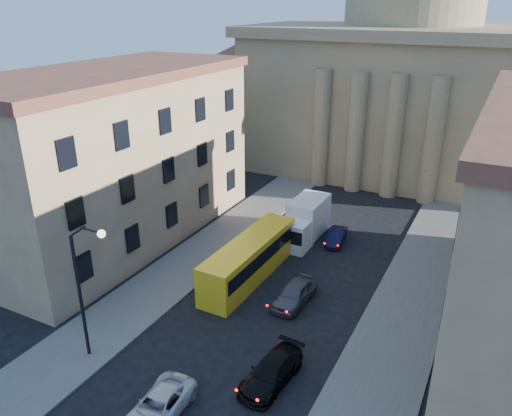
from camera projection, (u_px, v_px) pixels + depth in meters
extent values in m
cube|color=#55534E|center=(174.00, 275.00, 38.60)|extent=(5.00, 60.00, 0.15)
cube|color=#55534E|center=(395.00, 338.00, 31.41)|extent=(5.00, 60.00, 0.15)
cube|color=#7F6C4E|center=(403.00, 100.00, 63.10)|extent=(34.00, 26.00, 16.00)
cube|color=#7F6C4E|center=(411.00, 30.00, 59.86)|extent=(35.50, 27.50, 1.20)
cube|color=#7F6C4E|center=(249.00, 108.00, 71.30)|extent=(13.00, 13.00, 11.00)
cone|color=brown|center=(249.00, 53.00, 68.41)|extent=(26.02, 26.02, 4.00)
cylinder|color=#7F6C4E|center=(321.00, 129.00, 55.39)|extent=(1.80, 1.80, 13.00)
cylinder|color=#7F6C4E|center=(356.00, 133.00, 53.70)|extent=(1.80, 1.80, 13.00)
cylinder|color=#7F6C4E|center=(393.00, 137.00, 52.01)|extent=(1.80, 1.80, 13.00)
cylinder|color=#7F6C4E|center=(433.00, 142.00, 50.32)|extent=(1.80, 1.80, 13.00)
cube|color=tan|center=(116.00, 161.00, 42.80)|extent=(11.00, 26.00, 14.00)
cube|color=brown|center=(106.00, 73.00, 39.98)|extent=(11.60, 26.60, 0.80)
cylinder|color=black|center=(81.00, 298.00, 28.46)|extent=(0.20, 0.20, 8.00)
cylinder|color=black|center=(77.00, 232.00, 26.55)|extent=(1.30, 0.12, 0.96)
cylinder|color=black|center=(90.00, 230.00, 26.01)|extent=(1.30, 0.12, 0.12)
sphere|color=white|center=(101.00, 234.00, 25.71)|extent=(0.44, 0.44, 0.44)
imported|color=silver|center=(159.00, 407.00, 25.33)|extent=(2.51, 4.87, 1.31)
imported|color=black|center=(271.00, 372.00, 27.63)|extent=(2.43, 5.04, 1.41)
imported|color=#48484D|center=(295.00, 293.00, 34.89)|extent=(2.07, 4.68, 1.57)
imported|color=black|center=(336.00, 237.00, 43.60)|extent=(1.73, 3.86, 1.23)
cube|color=yellow|center=(250.00, 259.00, 37.86)|extent=(2.70, 11.02, 3.09)
cube|color=black|center=(250.00, 253.00, 37.67)|extent=(2.75, 10.43, 1.10)
cylinder|color=black|center=(210.00, 293.00, 35.46)|extent=(0.32, 1.00, 1.00)
cylinder|color=black|center=(234.00, 300.00, 34.59)|extent=(0.32, 1.00, 1.00)
cylinder|color=black|center=(262.00, 247.00, 41.95)|extent=(0.32, 1.00, 1.00)
cylinder|color=black|center=(284.00, 253.00, 41.07)|extent=(0.32, 1.00, 1.00)
cube|color=silver|center=(295.00, 235.00, 42.42)|extent=(2.49, 2.60, 2.57)
cube|color=black|center=(289.00, 237.00, 41.30)|extent=(2.36, 0.16, 1.18)
cube|color=silver|center=(308.00, 216.00, 44.55)|extent=(2.63, 4.53, 3.32)
cylinder|color=black|center=(281.00, 242.00, 42.85)|extent=(0.31, 0.97, 0.96)
cylinder|color=black|center=(304.00, 248.00, 41.92)|extent=(0.31, 0.97, 0.96)
cylinder|color=black|center=(301.00, 224.00, 46.34)|extent=(0.31, 0.97, 0.96)
cylinder|color=black|center=(323.00, 229.00, 45.41)|extent=(0.31, 0.97, 0.96)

